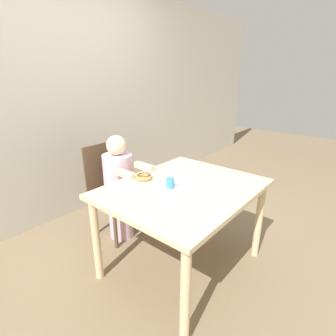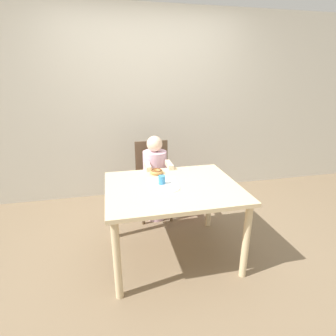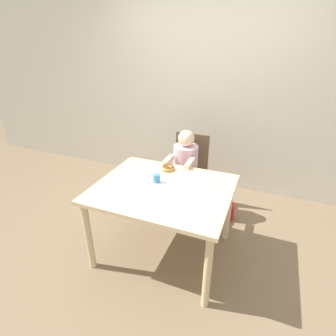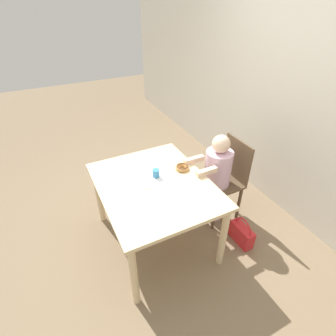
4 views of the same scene
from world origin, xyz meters
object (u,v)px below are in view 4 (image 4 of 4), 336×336
object	(u,v)px
chair	(225,179)
child_figure	(216,180)
handbag	(242,234)
cup	(156,173)
donut	(182,167)

from	to	relation	value
chair	child_figure	size ratio (longest dim) A/B	0.89
handbag	cup	size ratio (longest dim) A/B	3.87
handbag	chair	bearing A→B (deg)	170.57
donut	chair	bearing A→B (deg)	84.03
chair	child_figure	world-z (taller)	child_figure
chair	handbag	xyz separation A→B (m)	(0.45, -0.08, -0.36)
handbag	cup	xyz separation A→B (m)	(-0.51, -0.71, 0.66)
donut	handbag	xyz separation A→B (m)	(0.51, 0.43, -0.64)
child_figure	cup	bearing A→B (deg)	-94.60
child_figure	cup	distance (m)	0.72
donut	handbag	world-z (taller)	donut
donut	handbag	size ratio (longest dim) A/B	0.42
donut	cup	world-z (taller)	cup
chair	donut	world-z (taller)	chair
handbag	donut	bearing A→B (deg)	-139.51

